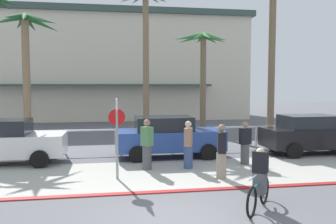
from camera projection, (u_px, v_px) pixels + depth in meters
ground_plane at (138, 146)px, 17.54m from camera, size 80.00×80.00×0.00m
sidewalk_strip at (152, 174)px, 11.83m from camera, size 44.00×4.00×0.02m
curb_paint at (161, 192)px, 9.87m from camera, size 44.00×0.24×0.03m
building_backdrop at (103, 68)px, 34.46m from camera, size 26.02×13.19×9.38m
rail_fence at (140, 133)px, 16.00m from camera, size 24.43×0.08×1.04m
stop_sign_bike_lane at (117, 127)px, 11.09m from camera, size 0.52×0.56×2.56m
palm_tree_1 at (26, 43)px, 17.10m from camera, size 3.31×3.20×6.44m
palm_tree_2 at (145, 26)px, 20.77m from camera, size 2.94×3.54×8.52m
palm_tree_3 at (203, 55)px, 21.55m from camera, size 3.35×3.35×6.17m
palm_tree_4 at (273, 23)px, 18.27m from camera, size 3.06×3.32×8.41m
car_white_1 at (3, 141)px, 13.30m from camera, size 4.40×2.02×1.69m
car_blue_2 at (168, 136)px, 14.65m from camera, size 4.40×2.02×1.69m
car_black_3 at (313, 134)px, 15.39m from camera, size 4.40×2.02×1.69m
cyclist_teal_0 at (260, 180)px, 8.54m from camera, size 1.20×1.44×1.50m
pedestrian_0 at (222, 154)px, 11.26m from camera, size 0.39×0.45×1.74m
pedestrian_1 at (188, 147)px, 12.59m from camera, size 0.41×0.47×1.72m
pedestrian_2 at (147, 146)px, 12.43m from camera, size 0.45×0.48×1.79m
pedestrian_3 at (245, 145)px, 13.27m from camera, size 0.44×0.37×1.62m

